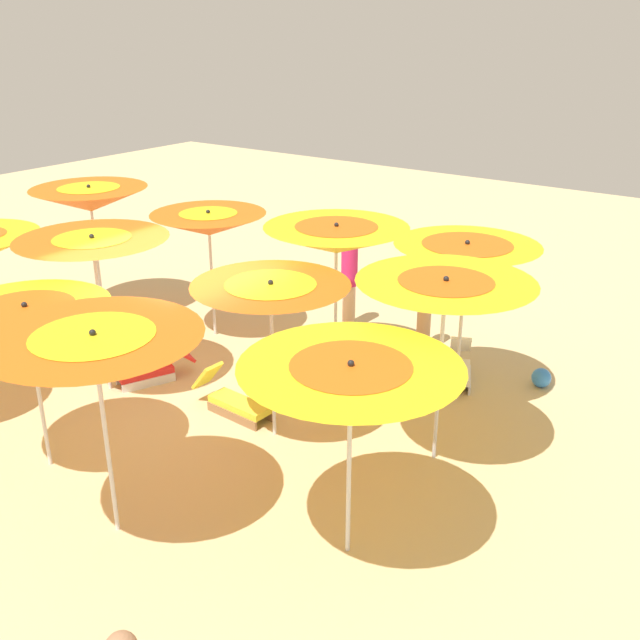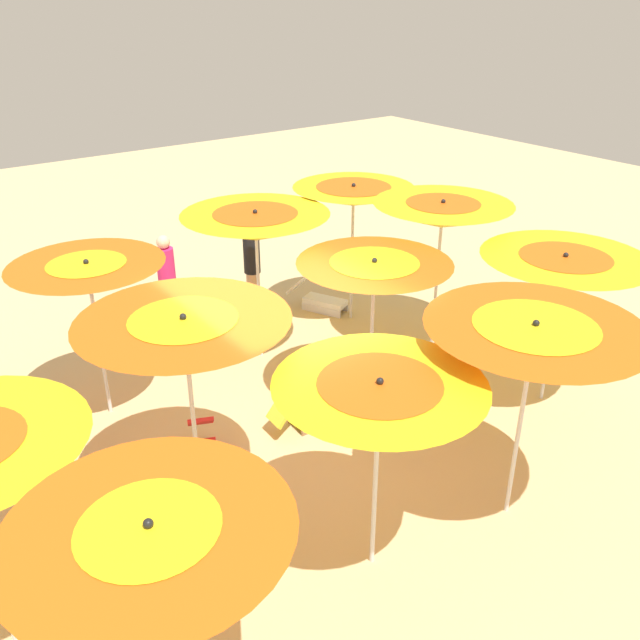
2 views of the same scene
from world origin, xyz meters
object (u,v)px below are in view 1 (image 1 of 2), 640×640
at_px(beach_umbrella_6, 271,296).
at_px(beach_umbrella_8, 90,199).
at_px(beach_umbrella_7, 445,296).
at_px(beachgoer_1, 425,303).
at_px(beach_umbrella_1, 27,323).
at_px(beach_umbrella_5, 93,249).
at_px(beach_umbrella_3, 351,381).
at_px(beachgoer_0, 349,279).
at_px(beach_umbrella_2, 95,352).
at_px(beach_ball, 541,378).
at_px(lounger_1, 460,368).
at_px(lounger_2, 234,400).
at_px(beach_umbrella_11, 466,255).
at_px(beach_umbrella_10, 336,239).
at_px(beach_umbrella_9, 209,224).
at_px(lounger_0, 151,370).

height_order(beach_umbrella_6, beach_umbrella_8, beach_umbrella_8).
height_order(beach_umbrella_7, beachgoer_1, beach_umbrella_7).
xyz_separation_m(beach_umbrella_1, beach_umbrella_5, (1.04, -1.82, 0.29)).
height_order(beach_umbrella_3, beachgoer_0, beach_umbrella_3).
bearing_deg(beachgoer_0, beach_umbrella_2, -85.60).
bearing_deg(beach_ball, beach_umbrella_8, 13.30).
height_order(lounger_1, lounger_2, lounger_2).
xyz_separation_m(beach_umbrella_1, beach_umbrella_6, (-1.90, -2.27, 0.07)).
bearing_deg(beach_umbrella_11, beach_ball, -127.76).
xyz_separation_m(beach_umbrella_2, beach_umbrella_11, (-1.74, -5.00, 0.08)).
relative_size(beach_umbrella_6, beach_ball, 7.41).
xyz_separation_m(beach_umbrella_1, beach_umbrella_10, (-1.42, -4.44, 0.23)).
distance_m(beach_umbrella_5, beachgoer_0, 4.73).
bearing_deg(lounger_2, lounger_1, 56.01).
relative_size(beach_umbrella_2, beach_ball, 8.02).
bearing_deg(beach_umbrella_2, beach_umbrella_10, -86.10).
distance_m(beach_umbrella_9, beach_umbrella_10, 2.61).
height_order(beach_umbrella_5, beach_umbrella_6, beach_umbrella_5).
bearing_deg(beachgoer_0, beach_umbrella_10, -68.98).
relative_size(beach_umbrella_2, beach_umbrella_3, 1.08).
distance_m(lounger_2, beach_ball, 4.79).
bearing_deg(beach_umbrella_2, beachgoer_0, -79.90).
xyz_separation_m(lounger_0, beachgoer_1, (-2.92, -3.58, 0.67)).
height_order(beach_umbrella_9, beach_umbrella_10, beach_umbrella_10).
bearing_deg(beach_umbrella_5, beach_umbrella_8, -37.09).
relative_size(beach_umbrella_11, beach_ball, 8.17).
bearing_deg(beachgoer_1, lounger_2, -10.18).
distance_m(beach_umbrella_3, beach_umbrella_11, 3.82).
height_order(lounger_1, beachgoer_0, beachgoer_0).
bearing_deg(beach_umbrella_1, lounger_0, -73.60).
bearing_deg(beach_umbrella_10, lounger_1, -155.28).
xyz_separation_m(beach_umbrella_3, beach_ball, (-0.34, -4.94, -1.90)).
height_order(beach_umbrella_2, beach_umbrella_7, beach_umbrella_7).
bearing_deg(beach_umbrella_3, beach_umbrella_6, -32.88).
distance_m(beach_umbrella_1, beachgoer_1, 6.45).
distance_m(beach_umbrella_8, beach_ball, 8.64).
height_order(beach_umbrella_3, beach_umbrella_8, beach_umbrella_8).
distance_m(beach_umbrella_1, beach_umbrella_9, 4.49).
xyz_separation_m(beach_umbrella_8, beachgoer_0, (-4.38, -2.17, -1.30)).
bearing_deg(beach_umbrella_5, lounger_1, -141.13).
height_order(beach_umbrella_1, beachgoer_1, beach_umbrella_1).
bearing_deg(lounger_1, beach_umbrella_10, -90.27).
bearing_deg(beach_umbrella_11, lounger_1, -69.10).
xyz_separation_m(lounger_0, lounger_2, (-1.75, -0.00, 0.01)).
bearing_deg(beachgoer_0, beach_umbrella_3, -62.08).
bearing_deg(beach_umbrella_5, beach_umbrella_6, -171.31).
bearing_deg(beach_ball, lounger_2, 45.86).
height_order(beach_umbrella_10, beach_umbrella_11, beach_umbrella_11).
bearing_deg(lounger_1, beach_umbrella_8, -103.79).
distance_m(beach_umbrella_9, lounger_1, 4.89).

